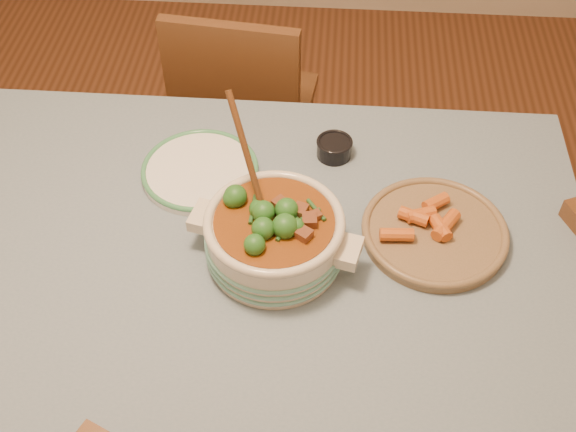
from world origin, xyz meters
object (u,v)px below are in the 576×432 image
(fried_plate, at_px, (435,230))
(chair_far, at_px, (243,108))
(white_plate, at_px, (200,170))
(stew_casserole, at_px, (274,233))
(dining_table, at_px, (217,279))
(condiment_bowl, at_px, (334,147))

(fried_plate, distance_m, chair_far, 0.95)
(white_plate, bearing_deg, stew_casserole, -50.12)
(dining_table, distance_m, white_plate, 0.28)
(white_plate, bearing_deg, fried_plate, -16.16)
(condiment_bowl, xyz_separation_m, chair_far, (-0.30, 0.48, -0.29))
(stew_casserole, relative_size, condiment_bowl, 3.44)
(white_plate, height_order, chair_far, chair_far)
(dining_table, height_order, condiment_bowl, condiment_bowl)
(dining_table, relative_size, condiment_bowl, 15.15)
(dining_table, distance_m, chair_far, 0.84)
(white_plate, xyz_separation_m, fried_plate, (0.55, -0.16, 0.01))
(white_plate, relative_size, condiment_bowl, 3.12)
(condiment_bowl, xyz_separation_m, fried_plate, (0.23, -0.25, -0.00))
(fried_plate, bearing_deg, dining_table, -169.90)
(stew_casserole, xyz_separation_m, fried_plate, (0.35, 0.08, -0.05))
(dining_table, bearing_deg, chair_far, 93.08)
(white_plate, distance_m, chair_far, 0.64)
(condiment_bowl, bearing_deg, white_plate, -163.97)
(chair_far, bearing_deg, fried_plate, 132.31)
(dining_table, xyz_separation_m, chair_far, (-0.04, 0.82, -0.17))
(dining_table, height_order, fried_plate, fried_plate)
(condiment_bowl, bearing_deg, fried_plate, -47.52)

